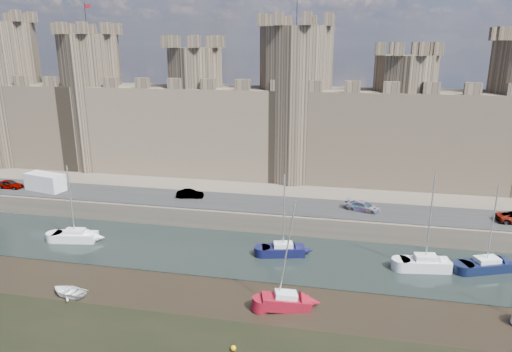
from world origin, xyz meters
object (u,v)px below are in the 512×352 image
object	(u,v)px
car_0	(10,184)
sailboat_4	(286,301)
car_1	(190,194)
sailboat_0	(75,236)
sailboat_2	(425,263)
van	(45,182)
car_2	(363,206)
sailboat_3	(486,265)
sailboat_1	(283,249)

from	to	relation	value
car_0	sailboat_4	distance (m)	47.95
car_1	car_0	bearing A→B (deg)	83.20
sailboat_0	sailboat_2	distance (m)	40.41
van	sailboat_2	xyz separation A→B (m)	(51.33, -9.56, -2.93)
sailboat_2	car_2	bearing A→B (deg)	113.98
sailboat_3	sailboat_1	bearing A→B (deg)	160.33
car_2	sailboat_2	xyz separation A→B (m)	(6.31, -10.10, -2.29)
car_0	car_1	xyz separation A→B (m)	(27.49, 1.17, -0.05)
sailboat_3	sailboat_4	world-z (taller)	sailboat_4
car_2	sailboat_1	distance (m)	13.28
van	sailboat_0	size ratio (longest dim) A/B	0.62
car_2	sailboat_1	bearing A→B (deg)	154.76
van	sailboat_1	size ratio (longest dim) A/B	0.62
sailboat_0	sailboat_3	world-z (taller)	sailboat_0
sailboat_4	sailboat_1	bearing A→B (deg)	83.56
sailboat_1	sailboat_2	xyz separation A→B (m)	(15.16, -0.49, 0.09)
car_0	sailboat_3	bearing A→B (deg)	-96.74
sailboat_4	car_2	bearing A→B (deg)	54.77
sailboat_2	sailboat_3	bearing A→B (deg)	2.24
car_0	sailboat_0	xyz separation A→B (m)	(16.74, -10.07, -2.41)
car_0	van	size ratio (longest dim) A/B	0.66
car_1	sailboat_1	distance (m)	17.80
sailboat_0	sailboat_2	size ratio (longest dim) A/B	0.88
car_0	sailboat_4	size ratio (longest dim) A/B	0.37
van	sailboat_3	size ratio (longest dim) A/B	0.62
car_0	sailboat_3	distance (m)	64.04
van	sailboat_3	world-z (taller)	sailboat_3
car_1	sailboat_2	xyz separation A→B (m)	(29.66, -10.54, -2.26)
car_0	sailboat_3	xyz separation A→B (m)	(63.46, -8.23, -2.42)
car_0	sailboat_0	distance (m)	19.68
sailboat_0	sailboat_1	xyz separation A→B (m)	(25.25, 1.19, 0.01)
van	sailboat_1	world-z (taller)	sailboat_1
car_1	sailboat_0	bearing A→B (deg)	127.04
sailboat_2	sailboat_3	xyz separation A→B (m)	(6.31, 1.14, -0.11)
sailboat_2	sailboat_3	size ratio (longest dim) A/B	1.15
car_0	sailboat_1	world-z (taller)	sailboat_1
car_2	sailboat_3	xyz separation A→B (m)	(12.62, -8.96, -2.40)
car_2	sailboat_0	world-z (taller)	sailboat_0
car_1	sailboat_2	bearing A→B (deg)	-118.82
sailboat_0	sailboat_3	size ratio (longest dim) A/B	1.01
car_0	sailboat_1	size ratio (longest dim) A/B	0.41
sailboat_0	sailboat_1	world-z (taller)	sailboat_1
car_0	sailboat_4	xyz separation A→B (m)	(43.75, -19.47, -2.40)
car_0	sailboat_2	bearing A→B (deg)	-98.66
car_2	sailboat_2	size ratio (longest dim) A/B	0.41
car_1	sailboat_3	world-z (taller)	sailboat_3
van	sailboat_0	world-z (taller)	sailboat_0
sailboat_2	van	bearing A→B (deg)	161.44
sailboat_2	sailboat_3	world-z (taller)	sailboat_2
car_2	sailboat_1	world-z (taller)	sailboat_1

